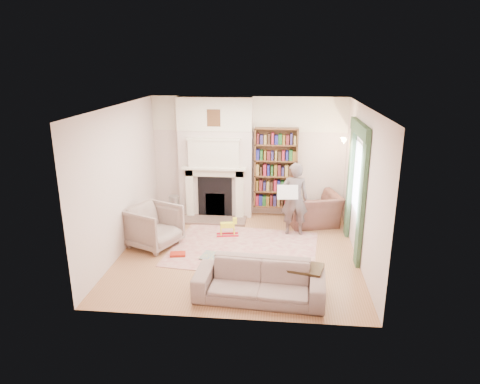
# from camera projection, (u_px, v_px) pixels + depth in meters

# --- Properties ---
(floor) EXTENTS (4.50, 4.50, 0.00)m
(floor) POSITION_uv_depth(u_px,v_px,m) (239.00, 252.00, 8.34)
(floor) COLOR #925E3A
(floor) RESTS_ON ground
(ceiling) EXTENTS (4.50, 4.50, 0.00)m
(ceiling) POSITION_uv_depth(u_px,v_px,m) (239.00, 107.00, 7.51)
(ceiling) COLOR white
(ceiling) RESTS_ON wall_back
(wall_back) EXTENTS (4.50, 0.00, 4.50)m
(wall_back) POSITION_uv_depth(u_px,v_px,m) (248.00, 157.00, 10.06)
(wall_back) COLOR silver
(wall_back) RESTS_ON floor
(wall_front) EXTENTS (4.50, 0.00, 4.50)m
(wall_front) POSITION_uv_depth(u_px,v_px,m) (222.00, 229.00, 5.78)
(wall_front) COLOR silver
(wall_front) RESTS_ON floor
(wall_left) EXTENTS (0.00, 4.50, 4.50)m
(wall_left) POSITION_uv_depth(u_px,v_px,m) (121.00, 180.00, 8.13)
(wall_left) COLOR silver
(wall_left) RESTS_ON floor
(wall_right) EXTENTS (0.00, 4.50, 4.50)m
(wall_right) POSITION_uv_depth(u_px,v_px,m) (363.00, 187.00, 7.71)
(wall_right) COLOR silver
(wall_right) RESTS_ON floor
(fireplace) EXTENTS (1.70, 0.58, 2.80)m
(fireplace) POSITION_uv_depth(u_px,v_px,m) (216.00, 159.00, 9.94)
(fireplace) COLOR silver
(fireplace) RESTS_ON floor
(bookcase) EXTENTS (1.00, 0.24, 1.85)m
(bookcase) POSITION_uv_depth(u_px,v_px,m) (276.00, 168.00, 9.94)
(bookcase) COLOR brown
(bookcase) RESTS_ON floor
(window) EXTENTS (0.02, 0.90, 1.30)m
(window) POSITION_uv_depth(u_px,v_px,m) (358.00, 178.00, 8.08)
(window) COLOR silver
(window) RESTS_ON wall_right
(curtain_left) EXTENTS (0.07, 0.32, 2.40)m
(curtain_left) POSITION_uv_depth(u_px,v_px,m) (362.00, 202.00, 7.49)
(curtain_left) COLOR #314C31
(curtain_left) RESTS_ON floor
(curtain_right) EXTENTS (0.07, 0.32, 2.40)m
(curtain_right) POSITION_uv_depth(u_px,v_px,m) (350.00, 181.00, 8.82)
(curtain_right) COLOR #314C31
(curtain_right) RESTS_ON floor
(pelmet) EXTENTS (0.09, 1.70, 0.24)m
(pelmet) POSITION_uv_depth(u_px,v_px,m) (360.00, 129.00, 7.80)
(pelmet) COLOR #314C31
(pelmet) RESTS_ON wall_right
(wall_sconce) EXTENTS (0.20, 0.24, 0.24)m
(wall_sconce) POSITION_uv_depth(u_px,v_px,m) (342.00, 143.00, 9.01)
(wall_sconce) COLOR gold
(wall_sconce) RESTS_ON wall_right
(rug) EXTENTS (3.03, 2.45, 0.01)m
(rug) POSITION_uv_depth(u_px,v_px,m) (244.00, 249.00, 8.47)
(rug) COLOR #C8B197
(rug) RESTS_ON floor
(armchair_reading) EXTENTS (1.33, 1.23, 0.72)m
(armchair_reading) POSITION_uv_depth(u_px,v_px,m) (313.00, 209.00, 9.63)
(armchair_reading) COLOR #4B2828
(armchair_reading) RESTS_ON floor
(armchair_left) EXTENTS (1.20, 1.19, 0.83)m
(armchair_left) POSITION_uv_depth(u_px,v_px,m) (154.00, 226.00, 8.50)
(armchair_left) COLOR #B0A891
(armchair_left) RESTS_ON floor
(sofa) EXTENTS (2.06, 0.93, 0.59)m
(sofa) POSITION_uv_depth(u_px,v_px,m) (259.00, 281.00, 6.65)
(sofa) COLOR #9F8F83
(sofa) RESTS_ON floor
(man_reading) EXTENTS (0.61, 0.43, 1.58)m
(man_reading) POSITION_uv_depth(u_px,v_px,m) (294.00, 199.00, 8.97)
(man_reading) COLOR #554644
(man_reading) RESTS_ON floor
(newspaper) EXTENTS (0.44, 0.16, 0.29)m
(newspaper) POSITION_uv_depth(u_px,v_px,m) (288.00, 192.00, 8.73)
(newspaper) COLOR silver
(newspaper) RESTS_ON man_reading
(coffee_table) EXTENTS (0.79, 0.60, 0.45)m
(coffee_table) POSITION_uv_depth(u_px,v_px,m) (300.00, 278.00, 6.87)
(coffee_table) COLOR #342412
(coffee_table) RESTS_ON floor
(paraffin_heater) EXTENTS (0.29, 0.29, 0.55)m
(paraffin_heater) POSITION_uv_depth(u_px,v_px,m) (174.00, 207.00, 10.05)
(paraffin_heater) COLOR #A3A7AB
(paraffin_heater) RESTS_ON floor
(rocking_horse) EXTENTS (0.49, 0.26, 0.41)m
(rocking_horse) POSITION_uv_depth(u_px,v_px,m) (227.00, 227.00, 9.04)
(rocking_horse) COLOR #FCF82A
(rocking_horse) RESTS_ON rug
(board_game) EXTENTS (0.45, 0.45, 0.03)m
(board_game) POSITION_uv_depth(u_px,v_px,m) (212.00, 256.00, 8.10)
(board_game) COLOR gold
(board_game) RESTS_ON rug
(game_box_lid) EXTENTS (0.32, 0.24, 0.05)m
(game_box_lid) POSITION_uv_depth(u_px,v_px,m) (178.00, 254.00, 8.16)
(game_box_lid) COLOR #A42212
(game_box_lid) RESTS_ON rug
(comic_annuals) EXTENTS (0.71, 0.50, 0.02)m
(comic_annuals) POSITION_uv_depth(u_px,v_px,m) (251.00, 260.00, 7.98)
(comic_annuals) COLOR red
(comic_annuals) RESTS_ON rug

